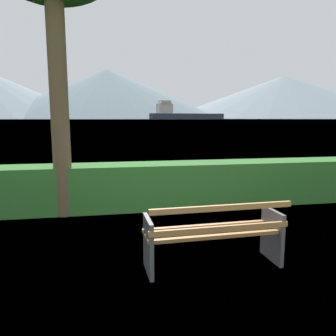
# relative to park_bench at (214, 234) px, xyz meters

# --- Properties ---
(ground_plane) EXTENTS (1400.00, 1400.00, 0.00)m
(ground_plane) POSITION_rel_park_bench_xyz_m (-0.00, 0.06, -0.43)
(ground_plane) COLOR olive
(water_surface) EXTENTS (620.00, 620.00, 0.00)m
(water_surface) POSITION_rel_park_bench_xyz_m (-0.00, 307.60, -0.43)
(water_surface) COLOR slate
(water_surface) RESTS_ON ground_plane
(park_bench) EXTENTS (1.74, 0.64, 0.87)m
(park_bench) POSITION_rel_park_bench_xyz_m (0.00, 0.00, 0.00)
(park_bench) COLOR #A0703F
(park_bench) RESTS_ON ground_plane
(hedge_row) EXTENTS (10.69, 0.81, 0.92)m
(hedge_row) POSITION_rel_park_bench_xyz_m (-0.00, 2.91, 0.03)
(hedge_row) COLOR #2D6B28
(hedge_row) RESTS_ON ground_plane
(cargo_ship_large) EXTENTS (78.11, 27.08, 17.81)m
(cargo_ship_large) POSITION_rel_park_bench_xyz_m (71.13, 315.27, 4.55)
(cargo_ship_large) COLOR #2D384C
(cargo_ship_large) RESTS_ON water_surface
(distant_hills) EXTENTS (931.66, 426.43, 83.21)m
(distant_hills) POSITION_rel_park_bench_xyz_m (44.39, 548.57, 39.15)
(distant_hills) COLOR gray
(distant_hills) RESTS_ON ground_plane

